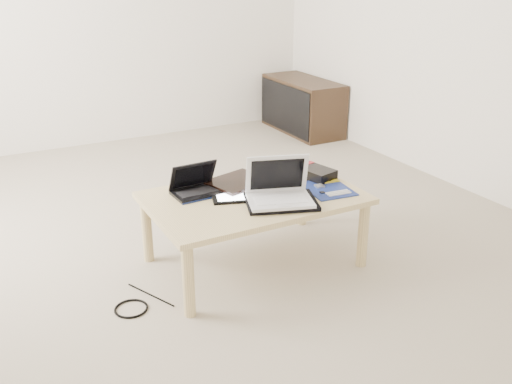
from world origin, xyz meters
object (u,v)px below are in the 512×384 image
white_laptop (279,191)px  coffee_table (254,204)px  media_cabinet (302,106)px  gpu_box (312,172)px  netbook (196,187)px

white_laptop → coffee_table: bearing=111.6°
media_cabinet → gpu_box: bearing=-121.3°
coffee_table → netbook: (-0.26, 0.17, 0.08)m
media_cabinet → gpu_box: size_ratio=3.02×
white_laptop → gpu_box: 0.44m
coffee_table → white_laptop: white_laptop is taller
netbook → white_laptop: white_laptop is taller
white_laptop → netbook: bearing=134.7°
media_cabinet → white_laptop: size_ratio=2.43×
media_cabinet → gpu_box: media_cabinet is taller
netbook → gpu_box: size_ratio=0.87×
coffee_table → white_laptop: (0.06, -0.15, 0.12)m
media_cabinet → white_laptop: bearing=-125.1°
netbook → gpu_box: (0.68, -0.08, -0.01)m
coffee_table → gpu_box: 0.44m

